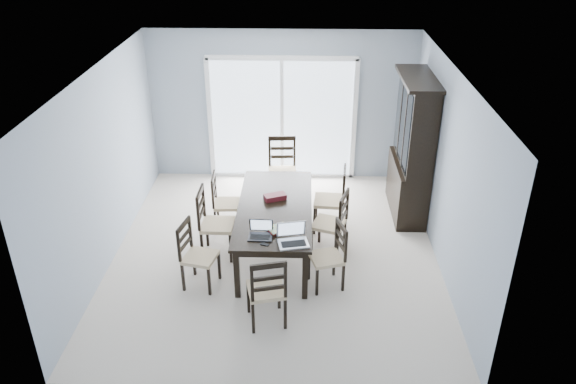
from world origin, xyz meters
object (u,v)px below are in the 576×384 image
game_box (275,197)px  hot_tub (242,132)px  chair_right_near (333,249)px  laptop_dark (260,234)px  chair_left_near (193,248)px  chair_left_mid (210,216)px  chair_left_far (221,196)px  chair_end_far (282,162)px  chair_right_far (336,193)px  laptop_silver (293,240)px  chair_right_mid (336,217)px  chair_end_near (267,285)px  china_hutch (412,150)px  cell_phone (265,244)px  dining_table (275,211)px

game_box → hot_tub: bearing=104.0°
chair_right_near → laptop_dark: bearing=79.0°
chair_left_near → chair_left_mid: size_ratio=0.90×
chair_left_near → chair_left_mid: 0.71m
laptop_dark → hot_tub: (-0.68, 4.26, -0.36)m
chair_right_near → game_box: (-0.78, 0.90, 0.25)m
game_box → chair_left_far: bearing=151.9°
laptop_dark → chair_end_far: bearing=88.2°
chair_right_far → laptop_silver: chair_right_far is taller
chair_left_far → laptop_silver: size_ratio=2.56×
laptop_silver → chair_right_mid: bearing=47.8°
chair_left_far → chair_end_near: chair_end_near is taller
china_hutch → chair_right_mid: size_ratio=1.99×
chair_end_near → laptop_silver: 0.69m
cell_phone → laptop_silver: bearing=24.6°
dining_table → chair_left_far: (-0.83, 0.63, -0.13)m
chair_end_far → cell_phone: 2.66m
dining_table → chair_right_far: 1.10m
dining_table → chair_left_mid: (-0.89, -0.05, -0.06)m
chair_right_far → chair_end_far: chair_end_far is taller
chair_left_mid → chair_right_near: 1.78m
chair_right_mid → hot_tub: size_ratio=0.62×
laptop_dark → chair_right_near: bearing=8.1°
chair_end_far → hot_tub: bearing=-67.8°
chair_right_mid → chair_right_far: size_ratio=0.96×
hot_tub → chair_left_mid: bearing=-91.1°
chair_right_far → laptop_silver: size_ratio=2.86×
chair_right_far → laptop_dark: size_ratio=3.82×
dining_table → chair_end_near: size_ratio=2.00×
chair_end_near → dining_table: bearing=76.2°
chair_left_near → chair_end_far: (1.03, 2.45, 0.08)m
chair_end_far → chair_right_far: bearing=125.9°
chair_right_near → chair_end_near: size_ratio=0.93×
laptop_dark → laptop_silver: (0.41, -0.14, 0.01)m
chair_left_mid → cell_phone: 1.23m
chair_left_near → chair_end_near: size_ratio=0.94×
china_hutch → chair_end_far: size_ratio=1.83×
chair_left_near → game_box: (0.99, 0.94, 0.24)m
laptop_dark → dining_table: bearing=82.3°
chair_left_near → hot_tub: chair_left_near is taller
dining_table → chair_right_near: size_ratio=2.15×
chair_right_mid → chair_end_near: size_ratio=1.00×
chair_left_far → chair_right_mid: (1.66, -0.61, 0.04)m
chair_right_near → cell_phone: 0.91m
chair_right_far → chair_end_near: size_ratio=1.05×
chair_left_far → chair_right_far: (1.69, 0.05, 0.06)m
china_hutch → laptop_dark: 2.99m
chair_left_near → laptop_silver: chair_left_near is taller
chair_end_far → china_hutch: bearing=163.8°
chair_left_near → hot_tub: bearing=-169.6°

